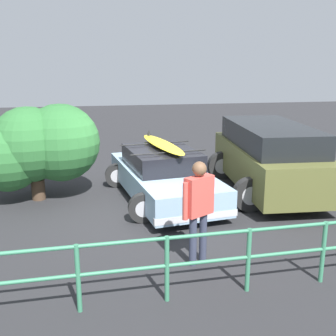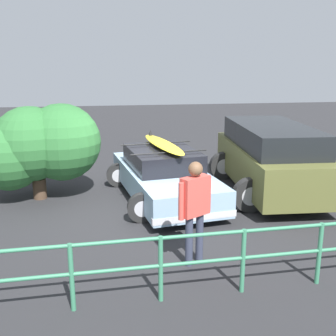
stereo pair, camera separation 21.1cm
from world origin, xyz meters
name	(u,v)px [view 1 (the left image)]	position (x,y,z in m)	size (l,w,h in m)	color
ground_plane	(154,206)	(0.00, 0.00, -0.01)	(44.00, 44.00, 0.02)	#28282B
sedan_car	(163,175)	(-0.32, -0.50, 0.60)	(2.86, 4.61, 1.52)	#8CADC6
suv_car	(269,157)	(-3.13, -0.57, 0.93)	(2.79, 4.75, 1.79)	brown
person_bystander	(199,204)	(-0.35, 3.03, 1.08)	(0.62, 0.44, 1.81)	#33384C
railing_fence	(209,255)	(-0.25, 4.07, 0.66)	(8.79, 0.49, 1.01)	#387F5B
bush_near_left	(33,147)	(2.83, -0.97, 1.33)	(3.08, 2.06, 2.37)	#4C3828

